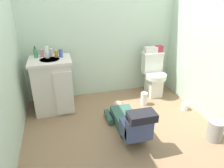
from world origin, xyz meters
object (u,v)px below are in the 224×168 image
at_px(toiletry_bag, 159,49).
at_px(bottle_white, 47,52).
at_px(toilet, 153,75).
at_px(person_plumber, 129,121).
at_px(bottle_clear, 51,52).
at_px(tissue_box, 151,50).
at_px(toilet_paper_roll, 185,107).
at_px(bottle_blue, 61,53).
at_px(bottle_pink, 42,53).
at_px(trash_can, 215,131).
at_px(soap_dispenser, 35,53).
at_px(vanity_cabinet, 53,85).
at_px(bottle_amber, 56,54).
at_px(paper_towel_roll, 144,99).
at_px(faucet, 49,53).

distance_m(toiletry_bag, bottle_white, 1.84).
xyz_separation_m(toilet, person_plumber, (-0.79, -0.95, -0.19)).
xyz_separation_m(person_plumber, bottle_clear, (-0.89, 1.05, 0.70)).
height_order(tissue_box, bottle_clear, bottle_clear).
distance_m(person_plumber, toilet_paper_roll, 1.10).
bearing_deg(toilet, tissue_box, 116.43).
bearing_deg(bottle_blue, bottle_pink, 162.29).
xyz_separation_m(person_plumber, trash_can, (0.99, -0.42, -0.04)).
bearing_deg(bottle_white, toiletry_bag, 3.08).
bearing_deg(soap_dispenser, toilet_paper_roll, -17.90).
distance_m(person_plumber, trash_can, 1.07).
xyz_separation_m(bottle_white, bottle_blue, (0.19, -0.00, -0.03)).
xyz_separation_m(vanity_cabinet, person_plumber, (0.92, -0.88, -0.24)).
distance_m(bottle_amber, toilet_paper_roll, 2.14).
relative_size(toilet, bottle_amber, 7.27).
height_order(toilet, trash_can, toilet).
xyz_separation_m(bottle_blue, paper_towel_roll, (1.24, -0.31, -0.77)).
xyz_separation_m(tissue_box, bottle_pink, (-1.76, -0.02, 0.07)).
bearing_deg(bottle_blue, tissue_box, 3.86).
bearing_deg(toiletry_bag, bottle_white, -176.92).
bearing_deg(faucet, bottle_blue, -27.15).
xyz_separation_m(bottle_pink, paper_towel_roll, (1.51, -0.39, -0.77)).
bearing_deg(toiletry_bag, bottle_clear, 179.92).
bearing_deg(bottle_pink, paper_towel_roll, -14.69).
height_order(toilet, vanity_cabinet, vanity_cabinet).
height_order(soap_dispenser, bottle_clear, soap_dispenser).
distance_m(bottle_white, bottle_amber, 0.14).
height_order(bottle_white, bottle_blue, bottle_white).
bearing_deg(toilet, toiletry_bag, 40.77).
bearing_deg(paper_towel_roll, toiletry_bag, 45.35).
xyz_separation_m(toilet, toiletry_bag, (0.11, 0.09, 0.44)).
height_order(toiletry_bag, trash_can, toiletry_bag).
height_order(toiletry_bag, bottle_clear, bottle_clear).
relative_size(bottle_pink, bottle_amber, 1.05).
xyz_separation_m(soap_dispenser, trash_can, (2.09, -1.43, -0.76)).
bearing_deg(bottle_blue, paper_towel_roll, -14.02).
height_order(bottle_pink, trash_can, bottle_pink).
bearing_deg(bottle_clear, toilet, -3.19).
height_order(bottle_clear, toilet_paper_roll, bottle_clear).
bearing_deg(tissue_box, toilet, -63.57).
xyz_separation_m(soap_dispenser, bottle_amber, (0.29, -0.05, -0.02)).
bearing_deg(bottle_white, person_plumber, -44.96).
xyz_separation_m(person_plumber, bottle_pink, (-1.02, 1.03, 0.70)).
bearing_deg(person_plumber, trash_can, -23.08).
bearing_deg(bottle_white, toilet_paper_roll, -17.60).
height_order(toiletry_bag, bottle_blue, bottle_blue).
distance_m(bottle_pink, bottle_white, 0.12).
bearing_deg(toiletry_bag, bottle_amber, -177.22).
xyz_separation_m(person_plumber, toilet_paper_roll, (1.05, 0.31, -0.13)).
bearing_deg(soap_dispenser, faucet, 6.01).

